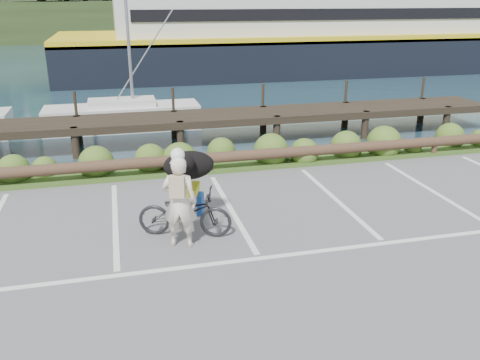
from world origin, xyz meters
name	(u,v)px	position (x,y,z in m)	size (l,w,h in m)	color
ground	(254,249)	(0.00, 0.00, 0.00)	(72.00, 72.00, 0.00)	#565558
harbor_backdrop	(128,27)	(0.39, 78.52, 0.00)	(170.00, 160.00, 30.00)	#19313D
vegetation_strip	(206,164)	(0.00, 5.30, 0.05)	(34.00, 1.60, 0.10)	#3D5B21
log_rail	(210,174)	(0.00, 4.60, 0.00)	(32.00, 0.30, 0.60)	#443021
bicycle	(185,213)	(-1.20, 0.92, 0.50)	(0.67, 1.91, 1.00)	black
cyclist	(180,202)	(-1.34, 0.50, 0.92)	(0.67, 0.44, 1.84)	beige
dog	(189,165)	(-1.01, 1.50, 1.31)	(1.06, 0.52, 0.61)	black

